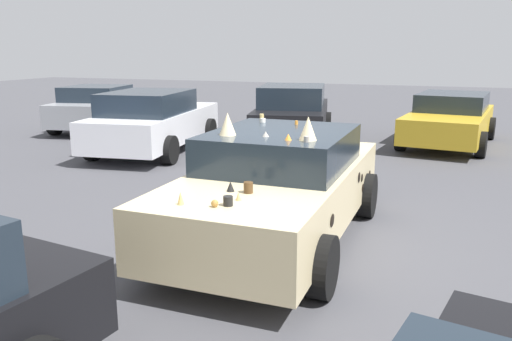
{
  "coord_description": "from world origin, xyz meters",
  "views": [
    {
      "loc": [
        -6.06,
        -1.95,
        2.44
      ],
      "look_at": [
        0.0,
        0.3,
        0.9
      ],
      "focal_mm": 36.27,
      "sensor_mm": 36.0,
      "label": 1
    }
  ],
  "objects_px": {
    "parked_sedan_behind_left": "(450,119)",
    "parked_sedan_near_right": "(154,121)",
    "parked_sedan_row_back_center": "(102,107)",
    "art_car_decorated": "(279,185)",
    "parked_sedan_near_left": "(292,114)"
  },
  "relations": [
    {
      "from": "parked_sedan_behind_left",
      "to": "parked_sedan_row_back_center",
      "type": "bearing_deg",
      "value": -76.45
    },
    {
      "from": "parked_sedan_row_back_center",
      "to": "parked_sedan_behind_left",
      "type": "distance_m",
      "value": 10.0
    },
    {
      "from": "parked_sedan_near_right",
      "to": "parked_sedan_behind_left",
      "type": "bearing_deg",
      "value": -70.31
    },
    {
      "from": "art_car_decorated",
      "to": "parked_sedan_row_back_center",
      "type": "xyz_separation_m",
      "value": [
        6.99,
        7.91,
        -0.04
      ]
    },
    {
      "from": "art_car_decorated",
      "to": "parked_sedan_near_left",
      "type": "height_order",
      "value": "art_car_decorated"
    },
    {
      "from": "parked_sedan_row_back_center",
      "to": "parked_sedan_behind_left",
      "type": "xyz_separation_m",
      "value": [
        1.06,
        -9.94,
        -0.01
      ]
    },
    {
      "from": "art_car_decorated",
      "to": "parked_sedan_near_right",
      "type": "xyz_separation_m",
      "value": [
        4.61,
        4.64,
        0.01
      ]
    },
    {
      "from": "art_car_decorated",
      "to": "parked_sedan_near_left",
      "type": "bearing_deg",
      "value": -164.4
    },
    {
      "from": "parked_sedan_behind_left",
      "to": "parked_sedan_near_right",
      "type": "relative_size",
      "value": 0.98
    },
    {
      "from": "art_car_decorated",
      "to": "parked_sedan_near_left",
      "type": "distance_m",
      "value": 7.08
    },
    {
      "from": "parked_sedan_behind_left",
      "to": "parked_sedan_near_left",
      "type": "height_order",
      "value": "parked_sedan_near_left"
    },
    {
      "from": "parked_sedan_row_back_center",
      "to": "parked_sedan_near_left",
      "type": "distance_m",
      "value": 6.08
    },
    {
      "from": "parked_sedan_row_back_center",
      "to": "parked_sedan_near_right",
      "type": "distance_m",
      "value": 4.05
    },
    {
      "from": "art_car_decorated",
      "to": "parked_sedan_row_back_center",
      "type": "height_order",
      "value": "art_car_decorated"
    },
    {
      "from": "parked_sedan_behind_left",
      "to": "parked_sedan_near_right",
      "type": "xyz_separation_m",
      "value": [
        -3.45,
        6.66,
        0.07
      ]
    }
  ]
}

